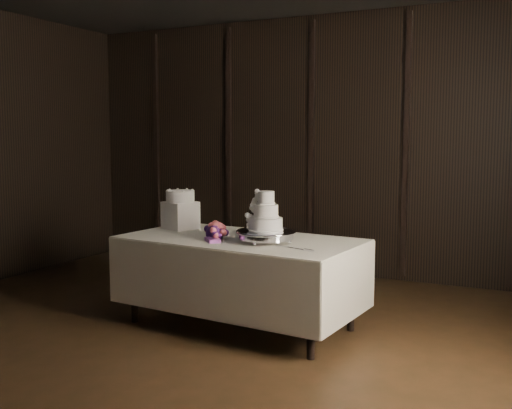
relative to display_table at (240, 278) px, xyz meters
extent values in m
cube|color=black|center=(-0.21, -1.25, -0.44)|extent=(6.04, 7.04, 0.04)
cube|color=black|center=(-0.21, 2.27, 1.08)|extent=(6.04, 0.04, 3.04)
cube|color=silver|center=(0.00, 0.00, 0.34)|extent=(2.07, 1.21, 0.01)
cube|color=white|center=(0.00, 0.00, -0.06)|extent=(1.90, 1.08, 0.71)
cylinder|color=silver|center=(0.28, -0.08, 0.39)|extent=(0.57, 0.57, 0.09)
cylinder|color=white|center=(0.28, -0.08, 0.49)|extent=(0.27, 0.27, 0.11)
cylinder|color=white|center=(0.28, -0.08, 0.59)|extent=(0.20, 0.20, 0.11)
cylinder|color=white|center=(0.28, -0.08, 0.70)|extent=(0.13, 0.13, 0.11)
cube|color=white|center=(-0.73, 0.22, 0.47)|extent=(0.33, 0.33, 0.25)
cylinder|color=white|center=(-0.73, 0.22, 0.65)|extent=(0.26, 0.26, 0.10)
cube|color=silver|center=(0.56, -0.26, 0.35)|extent=(0.36, 0.14, 0.01)
camera|label=1|loc=(2.29, -4.39, 1.18)|focal=42.00mm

